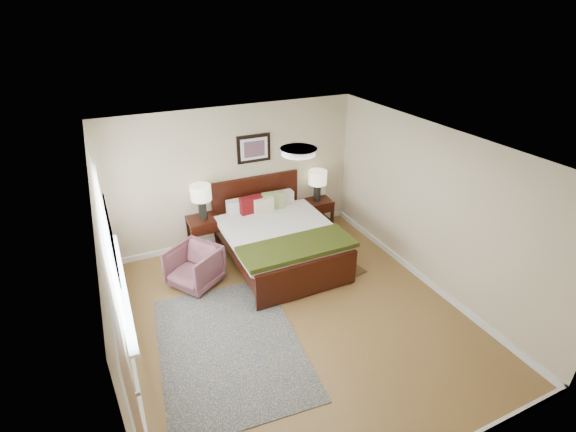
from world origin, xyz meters
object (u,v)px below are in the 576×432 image
at_px(nightstand_left, 204,225).
at_px(lamp_left, 201,195).
at_px(rug_persian, 230,345).
at_px(bed, 278,234).
at_px(armchair, 194,267).
at_px(nightstand_right, 317,211).
at_px(lamp_right, 318,180).

relative_size(nightstand_left, lamp_left, 1.09).
bearing_deg(rug_persian, lamp_left, 87.04).
xyz_separation_m(bed, armchair, (-1.47, -0.06, -0.22)).
distance_m(nightstand_right, rug_persian, 3.56).
relative_size(nightstand_left, nightstand_right, 1.17).
relative_size(lamp_right, armchair, 0.85).
xyz_separation_m(nightstand_left, armchair, (-0.41, -0.88, -0.22)).
height_order(bed, lamp_right, bed).
relative_size(bed, lamp_left, 3.58).
xyz_separation_m(lamp_left, lamp_right, (2.25, 0.00, -0.10)).
height_order(nightstand_left, lamp_right, lamp_right).
height_order(nightstand_right, armchair, armchair).
bearing_deg(nightstand_left, rug_persian, -98.21).
bearing_deg(bed, lamp_left, 141.26).
height_order(lamp_left, rug_persian, lamp_left).
bearing_deg(rug_persian, nightstand_right, 48.09).
xyz_separation_m(bed, lamp_left, (-1.05, 0.84, 0.56)).
distance_m(bed, nightstand_right, 1.47).
xyz_separation_m(bed, lamp_right, (1.19, 0.84, 0.45)).
bearing_deg(rug_persian, bed, 53.59).
xyz_separation_m(bed, nightstand_left, (-1.05, 0.82, -0.00)).
relative_size(lamp_left, armchair, 0.85).
bearing_deg(lamp_left, nightstand_right, -0.31).
xyz_separation_m(bed, rug_persian, (-1.40, -1.58, -0.54)).
relative_size(nightstand_right, rug_persian, 0.23).
height_order(nightstand_left, rug_persian, nightstand_left).
height_order(nightstand_left, armchair, nightstand_left).
height_order(lamp_right, armchair, lamp_right).
bearing_deg(nightstand_right, rug_persian, -137.09).
bearing_deg(nightstand_left, lamp_left, 90.00).
relative_size(lamp_left, lamp_right, 1.00).
relative_size(bed, lamp_right, 3.58).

